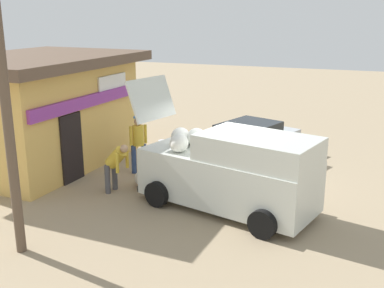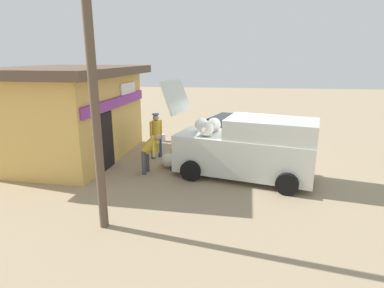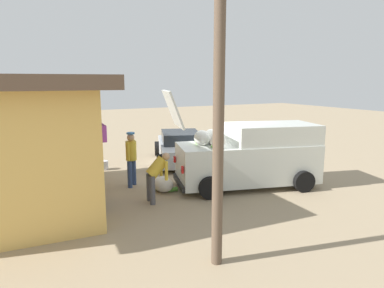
{
  "view_description": "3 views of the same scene",
  "coord_description": "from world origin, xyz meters",
  "px_view_note": "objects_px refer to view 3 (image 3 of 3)",
  "views": [
    {
      "loc": [
        -11.99,
        -3.45,
        4.78
      ],
      "look_at": [
        0.53,
        1.32,
        0.98
      ],
      "focal_mm": 43.77,
      "sensor_mm": 36.0,
      "label": 1
    },
    {
      "loc": [
        -11.48,
        0.1,
        3.85
      ],
      "look_at": [
        -0.22,
        1.49,
        0.73
      ],
      "focal_mm": 29.69,
      "sensor_mm": 36.0,
      "label": 2
    },
    {
      "loc": [
        -10.12,
        6.07,
        3.37
      ],
      "look_at": [
        0.14,
        0.8,
        1.22
      ],
      "focal_mm": 31.89,
      "sensor_mm": 36.0,
      "label": 3
    }
  ],
  "objects_px": {
    "vendor_standing": "(131,155)",
    "parked_sedan": "(181,148)",
    "customer_bending": "(156,173)",
    "unloaded_banana_pile": "(163,185)",
    "paint_bucket": "(104,165)",
    "storefront_bar": "(13,141)",
    "delivery_van": "(251,155)"
  },
  "relations": [
    {
      "from": "delivery_van",
      "to": "vendor_standing",
      "type": "distance_m",
      "value": 3.84
    },
    {
      "from": "parked_sedan",
      "to": "customer_bending",
      "type": "xyz_separation_m",
      "value": [
        -4.04,
        2.65,
        0.23
      ]
    },
    {
      "from": "unloaded_banana_pile",
      "to": "customer_bending",
      "type": "bearing_deg",
      "value": 145.83
    },
    {
      "from": "unloaded_banana_pile",
      "to": "paint_bucket",
      "type": "xyz_separation_m",
      "value": [
        3.5,
        1.02,
        -0.06
      ]
    },
    {
      "from": "parked_sedan",
      "to": "customer_bending",
      "type": "distance_m",
      "value": 4.84
    },
    {
      "from": "paint_bucket",
      "to": "unloaded_banana_pile",
      "type": "bearing_deg",
      "value": -163.75
    },
    {
      "from": "vendor_standing",
      "to": "unloaded_banana_pile",
      "type": "xyz_separation_m",
      "value": [
        -0.98,
        -0.68,
        -0.79
      ]
    },
    {
      "from": "customer_bending",
      "to": "unloaded_banana_pile",
      "type": "bearing_deg",
      "value": -34.17
    },
    {
      "from": "storefront_bar",
      "to": "delivery_van",
      "type": "bearing_deg",
      "value": -102.03
    },
    {
      "from": "storefront_bar",
      "to": "parked_sedan",
      "type": "distance_m",
      "value": 6.77
    },
    {
      "from": "vendor_standing",
      "to": "customer_bending",
      "type": "bearing_deg",
      "value": -173.83
    },
    {
      "from": "vendor_standing",
      "to": "customer_bending",
      "type": "relative_size",
      "value": 1.27
    },
    {
      "from": "paint_bucket",
      "to": "vendor_standing",
      "type": "bearing_deg",
      "value": -172.35
    },
    {
      "from": "delivery_van",
      "to": "paint_bucket",
      "type": "bearing_deg",
      "value": 41.74
    },
    {
      "from": "storefront_bar",
      "to": "delivery_van",
      "type": "xyz_separation_m",
      "value": [
        -1.43,
        -6.73,
        -0.79
      ]
    },
    {
      "from": "parked_sedan",
      "to": "vendor_standing",
      "type": "relative_size",
      "value": 2.49
    },
    {
      "from": "parked_sedan",
      "to": "storefront_bar",
      "type": "bearing_deg",
      "value": 113.02
    },
    {
      "from": "delivery_van",
      "to": "paint_bucket",
      "type": "xyz_separation_m",
      "value": [
        4.23,
        3.77,
        -0.84
      ]
    },
    {
      "from": "delivery_van",
      "to": "paint_bucket",
      "type": "distance_m",
      "value": 5.73
    },
    {
      "from": "vendor_standing",
      "to": "unloaded_banana_pile",
      "type": "bearing_deg",
      "value": -145.26
    },
    {
      "from": "vendor_standing",
      "to": "customer_bending",
      "type": "distance_m",
      "value": 1.73
    },
    {
      "from": "parked_sedan",
      "to": "paint_bucket",
      "type": "height_order",
      "value": "parked_sedan"
    },
    {
      "from": "unloaded_banana_pile",
      "to": "vendor_standing",
      "type": "bearing_deg",
      "value": 34.74
    },
    {
      "from": "vendor_standing",
      "to": "unloaded_banana_pile",
      "type": "relative_size",
      "value": 2.06
    },
    {
      "from": "storefront_bar",
      "to": "unloaded_banana_pile",
      "type": "xyz_separation_m",
      "value": [
        -0.7,
        -3.98,
        -1.57
      ]
    },
    {
      "from": "storefront_bar",
      "to": "vendor_standing",
      "type": "relative_size",
      "value": 3.74
    },
    {
      "from": "storefront_bar",
      "to": "unloaded_banana_pile",
      "type": "distance_m",
      "value": 4.34
    },
    {
      "from": "storefront_bar",
      "to": "paint_bucket",
      "type": "height_order",
      "value": "storefront_bar"
    },
    {
      "from": "vendor_standing",
      "to": "customer_bending",
      "type": "xyz_separation_m",
      "value": [
        -1.71,
        -0.19,
        -0.18
      ]
    },
    {
      "from": "parked_sedan",
      "to": "vendor_standing",
      "type": "bearing_deg",
      "value": 129.35
    },
    {
      "from": "vendor_standing",
      "to": "parked_sedan",
      "type": "bearing_deg",
      "value": -50.65
    },
    {
      "from": "delivery_van",
      "to": "paint_bucket",
      "type": "height_order",
      "value": "delivery_van"
    }
  ]
}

